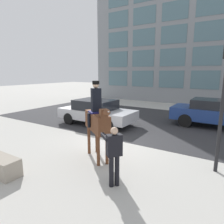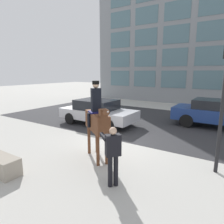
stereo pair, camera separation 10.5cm
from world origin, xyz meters
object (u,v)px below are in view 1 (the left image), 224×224
object	(u,v)px
mounted_horse_lead	(97,120)
street_car_far_lane	(216,113)
street_car_near_lane	(97,111)
pedestrian_bystander	(114,152)

from	to	relation	value
mounted_horse_lead	street_car_far_lane	xyz separation A→B (m)	(3.11, 6.94, -0.60)
mounted_horse_lead	street_car_near_lane	distance (m)	4.91
street_car_near_lane	street_car_far_lane	xyz separation A→B (m)	(6.04, 3.05, 0.06)
street_car_far_lane	pedestrian_bystander	bearing A→B (deg)	-101.94
mounted_horse_lead	street_car_far_lane	bearing A→B (deg)	101.05
pedestrian_bystander	street_car_far_lane	bearing A→B (deg)	-62.19
street_car_far_lane	street_car_near_lane	bearing A→B (deg)	-153.21
street_car_near_lane	pedestrian_bystander	bearing A→B (deg)	-49.54
pedestrian_bystander	street_car_far_lane	size ratio (longest dim) A/B	0.35
mounted_horse_lead	street_car_near_lane	world-z (taller)	mounted_horse_lead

